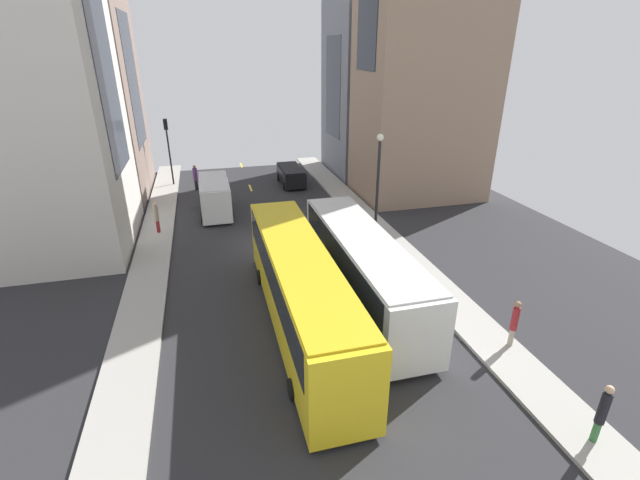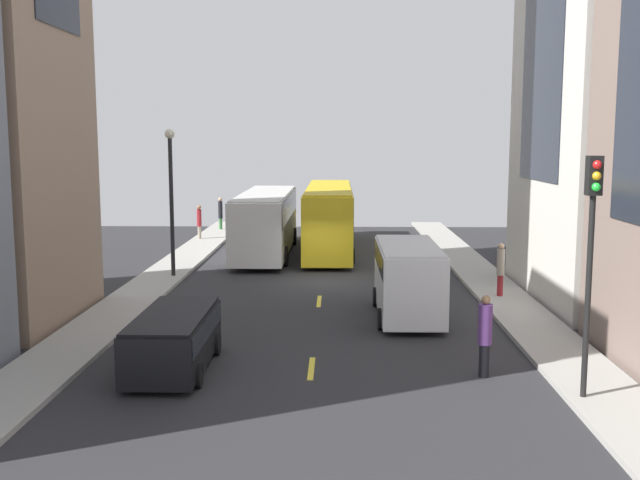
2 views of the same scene
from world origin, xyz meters
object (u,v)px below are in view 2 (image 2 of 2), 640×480
at_px(city_bus_white, 266,217).
at_px(pedestrian_crossing_mid, 220,212).
at_px(streetcar_yellow, 329,213).
at_px(delivery_van_white, 408,275).
at_px(car_black_0, 174,337).
at_px(traffic_light_near_corner, 592,231).
at_px(pedestrian_walking_far, 501,267).
at_px(pedestrian_crossing_near, 199,220).
at_px(pedestrian_waiting_curb, 485,334).

bearing_deg(city_bus_white, pedestrian_crossing_mid, 112.15).
xyz_separation_m(streetcar_yellow, delivery_van_white, (2.94, -15.54, -0.61)).
height_order(city_bus_white, car_black_0, city_bus_white).
relative_size(city_bus_white, traffic_light_near_corner, 2.14).
bearing_deg(pedestrian_walking_far, delivery_van_white, -155.72).
xyz_separation_m(city_bus_white, streetcar_yellow, (3.36, 1.42, 0.12)).
distance_m(delivery_van_white, pedestrian_crossing_near, 22.16).
relative_size(streetcar_yellow, car_black_0, 2.97).
relative_size(pedestrian_crossing_mid, pedestrian_crossing_near, 1.04).
bearing_deg(delivery_van_white, city_bus_white, 114.06).
xyz_separation_m(delivery_van_white, pedestrian_waiting_curb, (1.39, -6.48, -0.35)).
bearing_deg(delivery_van_white, pedestrian_walking_far, 38.03).
bearing_deg(car_black_0, streetcar_yellow, 79.72).
relative_size(city_bus_white, streetcar_yellow, 0.89).
bearing_deg(pedestrian_crossing_near, pedestrian_walking_far, -168.08).
bearing_deg(streetcar_yellow, pedestrian_crossing_mid, 130.97).
bearing_deg(pedestrian_walking_far, traffic_light_near_corner, -106.21).
distance_m(car_black_0, traffic_light_near_corner, 10.96).
relative_size(pedestrian_waiting_curb, pedestrian_crossing_near, 1.06).
bearing_deg(pedestrian_crossing_near, pedestrian_waiting_curb, 175.20).
height_order(delivery_van_white, pedestrian_crossing_mid, delivery_van_white).
distance_m(car_black_0, pedestrian_crossing_near, 25.71).
bearing_deg(city_bus_white, streetcar_yellow, 22.84).
height_order(delivery_van_white, pedestrian_waiting_curb, delivery_van_white).
xyz_separation_m(city_bus_white, pedestrian_walking_far, (10.17, -11.10, -0.74)).
relative_size(city_bus_white, car_black_0, 2.64).
bearing_deg(city_bus_white, car_black_0, -91.59).
xyz_separation_m(pedestrian_waiting_curb, traffic_light_near_corner, (1.98, -1.90, 2.95)).
bearing_deg(pedestrian_waiting_curb, streetcar_yellow, 142.02).
bearing_deg(city_bus_white, pedestrian_walking_far, -47.51).
relative_size(delivery_van_white, pedestrian_walking_far, 2.68).
bearing_deg(traffic_light_near_corner, pedestrian_waiting_curb, 136.14).
relative_size(car_black_0, pedestrian_crossing_mid, 2.14).
relative_size(city_bus_white, delivery_van_white, 2.19).
bearing_deg(traffic_light_near_corner, delivery_van_white, 111.91).
bearing_deg(pedestrian_walking_far, city_bus_white, 118.73).
relative_size(car_black_0, traffic_light_near_corner, 0.81).
distance_m(pedestrian_walking_far, pedestrian_crossing_mid, 25.41).
xyz_separation_m(car_black_0, pedestrian_crossing_near, (-4.04, 25.39, 0.36)).
xyz_separation_m(pedestrian_waiting_curb, pedestrian_crossing_near, (-12.30, 25.77, 0.13)).
bearing_deg(streetcar_yellow, car_black_0, -100.28).
bearing_deg(pedestrian_walking_far, pedestrian_waiting_curb, -118.30).
height_order(city_bus_white, pedestrian_waiting_curb, city_bus_white).
xyz_separation_m(pedestrian_walking_far, traffic_light_near_corner, (-0.49, -11.41, 2.84)).
distance_m(streetcar_yellow, pedestrian_crossing_near, 8.84).
bearing_deg(pedestrian_crossing_mid, streetcar_yellow, 10.57).
bearing_deg(pedestrian_crossing_near, city_bus_white, -168.66).
relative_size(delivery_van_white, car_black_0, 1.20).
bearing_deg(car_black_0, pedestrian_waiting_curb, -2.67).
distance_m(pedestrian_walking_far, traffic_light_near_corner, 11.76).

